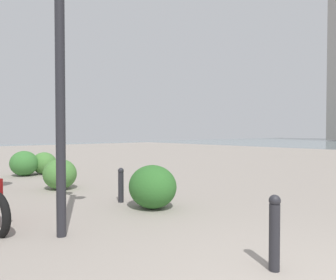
# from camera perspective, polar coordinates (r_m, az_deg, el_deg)

# --- Properties ---
(lamppost) EXTENTS (0.98, 0.28, 4.35)m
(lamppost) POSITION_cam_1_polar(r_m,az_deg,el_deg) (4.94, -19.49, 16.93)
(lamppost) COLOR #232328
(lamppost) RESTS_ON ground
(bollard_near) EXTENTS (0.13, 0.13, 0.85)m
(bollard_near) POSITION_cam_1_polar(r_m,az_deg,el_deg) (3.74, 19.20, -15.72)
(bollard_near) COLOR #232328
(bollard_near) RESTS_ON ground
(bollard_mid) EXTENTS (0.13, 0.13, 0.76)m
(bollard_mid) POSITION_cam_1_polar(r_m,az_deg,el_deg) (6.88, -8.76, -8.14)
(bollard_mid) COLOR #232328
(bollard_mid) RESTS_ON ground
(shrub_low) EXTENTS (1.03, 0.93, 0.88)m
(shrub_low) POSITION_cam_1_polar(r_m,az_deg,el_deg) (6.28, -2.89, -8.66)
(shrub_low) COLOR #2D6628
(shrub_low) RESTS_ON ground
(shrub_round) EXTENTS (0.94, 0.85, 0.80)m
(shrub_round) POSITION_cam_1_polar(r_m,az_deg,el_deg) (12.18, -22.06, -4.01)
(shrub_round) COLOR #477F38
(shrub_round) RESTS_ON ground
(shrub_wide) EXTENTS (0.96, 0.87, 0.82)m
(shrub_wide) POSITION_cam_1_polar(r_m,az_deg,el_deg) (8.82, -19.48, -5.99)
(shrub_wide) COLOR #477F38
(shrub_wide) RESTS_ON ground
(shrub_tall) EXTENTS (1.03, 0.93, 0.88)m
(shrub_tall) POSITION_cam_1_polar(r_m,az_deg,el_deg) (11.96, -25.22, -3.95)
(shrub_tall) COLOR #387533
(shrub_tall) RESTS_ON ground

